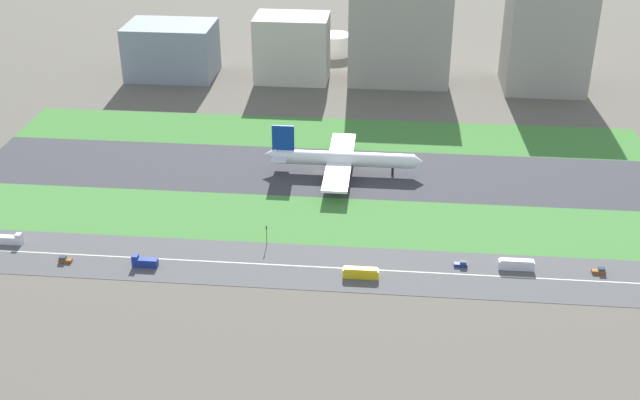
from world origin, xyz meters
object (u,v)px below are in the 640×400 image
truck_1 (144,262)px  cargo_warehouse (547,37)px  bus_0 (361,273)px  bus_1 (516,264)px  terminal_building (172,50)px  airliner (340,159)px  fuel_tank_west (335,45)px  car_2 (461,264)px  traffic_light (267,234)px  car_0 (65,260)px  fuel_tank_centre (386,44)px  truck_0 (11,240)px  office_tower (400,34)px  hangar_building (292,48)px  car_1 (599,271)px

truck_1 → cargo_warehouse: size_ratio=0.16×
bus_0 → bus_1: same height
terminal_building → airliner: bearing=-49.0°
fuel_tank_west → truck_1: bearing=-100.5°
airliner → car_2: size_ratio=14.77×
traffic_light → car_2: bearing=-6.9°
bus_0 → car_2: (32.76, 10.00, -0.90)m
terminal_building → car_0: bearing=-86.2°
airliner → bus_1: size_ratio=5.60×
truck_1 → fuel_tank_centre: bearing=-107.2°
truck_0 → fuel_tank_west: 245.75m
bus_1 → terminal_building: 244.00m
cargo_warehouse → fuel_tank_centre: 95.67m
car_0 → office_tower: office_tower is taller
car_2 → truck_0: bearing=-180.0°
car_0 → car_2: bearing=-175.7°
truck_0 → terminal_building: 182.70m
truck_1 → traffic_light: traffic_light is taller
truck_1 → hangar_building: (25.01, 192.00, 15.44)m
bus_1 → traffic_light: bearing=174.6°
truck_0 → traffic_light: 88.54m
truck_0 → office_tower: (131.29, 182.00, 24.31)m
bus_0 → cargo_warehouse: size_ratio=0.22×
car_0 → office_tower: bearing=-119.5°
car_1 → car_0: (-176.03, -10.00, 0.00)m
car_1 → fuel_tank_centre: bearing=108.4°
car_0 → cargo_warehouse: 266.42m
car_0 → fuel_tank_west: 247.52m
car_1 → cargo_warehouse: bearing=87.8°
office_tower → car_1: bearing=-69.6°
fuel_tank_west → fuel_tank_centre: 29.53m
hangar_building → bus_1: bearing=-61.9°
hangar_building → office_tower: bearing=0.0°
bus_0 → fuel_tank_west: (-27.51, 237.00, 4.21)m
bus_1 → fuel_tank_centre: size_ratio=0.72×
truck_0 → fuel_tank_west: (94.04, 227.00, 4.36)m
airliner → office_tower: 117.79m
airliner → terminal_building: size_ratio=1.41×
terminal_building → car_1: bearing=-43.9°
bus_1 → office_tower: office_tower is taller
traffic_light → terminal_building: 190.99m
hangar_building → truck_0: bearing=-112.4°
bus_0 → fuel_tank_centre: 237.07m
car_1 → terminal_building: bearing=136.1°
bus_0 → car_1: bus_0 is taller
terminal_building → fuel_tank_west: 95.65m
office_tower → cargo_warehouse: bearing=0.0°
car_1 → traffic_light: bearing=175.9°
truck_0 → hangar_building: (75.09, 182.00, 15.44)m
car_0 → airliner: bearing=-137.9°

